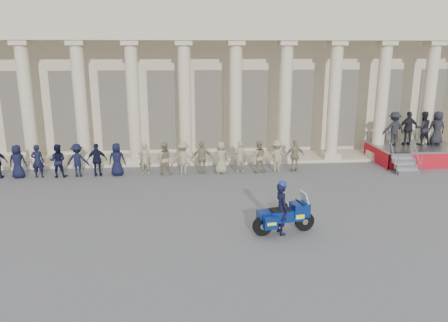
# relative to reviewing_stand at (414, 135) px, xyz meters

# --- Properties ---
(ground) EXTENTS (90.00, 90.00, 0.00)m
(ground) POSITION_rel_reviewing_stand_xyz_m (-10.79, -7.43, -1.43)
(ground) COLOR #4D4D50
(ground) RESTS_ON ground
(building) EXTENTS (40.00, 12.50, 9.00)m
(building) POSITION_rel_reviewing_stand_xyz_m (-10.79, 7.31, 3.09)
(building) COLOR #BBAC8C
(building) RESTS_ON ground
(officer_rank) EXTENTS (19.58, 0.60, 1.58)m
(officer_rank) POSITION_rel_reviewing_stand_xyz_m (-15.92, -1.39, -0.64)
(officer_rank) COLOR black
(officer_rank) RESTS_ON ground
(reviewing_stand) EXTENTS (4.35, 4.15, 2.67)m
(reviewing_stand) POSITION_rel_reviewing_stand_xyz_m (0.00, 0.00, 0.00)
(reviewing_stand) COLOR gray
(reviewing_stand) RESTS_ON ground
(motorcycle) EXTENTS (2.14, 1.02, 1.38)m
(motorcycle) POSITION_rel_reviewing_stand_xyz_m (-8.89, -8.66, -0.83)
(motorcycle) COLOR black
(motorcycle) RESTS_ON ground
(rider) EXTENTS (0.53, 0.70, 1.83)m
(rider) POSITION_rel_reviewing_stand_xyz_m (-9.01, -8.68, -0.52)
(rider) COLOR black
(rider) RESTS_ON ground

